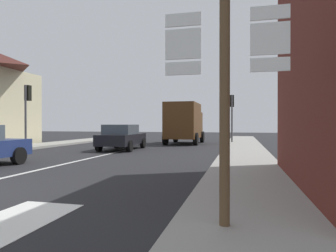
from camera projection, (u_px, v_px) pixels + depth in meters
ground_plane at (117, 152)px, 16.03m from camera, size 80.00×80.00×0.00m
sidewalk_right at (246, 158)px, 12.54m from camera, size 2.30×44.00×0.14m
lane_centre_stripe at (77, 161)px, 12.14m from camera, size 0.16×12.00×0.01m
lane_turn_arrow at (12, 221)px, 4.64m from camera, size 1.20×2.20×0.01m
sedan_far at (122, 137)px, 17.62m from camera, size 2.14×4.28×1.47m
delivery_truck at (184, 122)px, 22.93m from camera, size 2.51×5.02×3.05m
route_sign_post at (225, 94)px, 4.06m from camera, size 1.66×0.14×3.20m
traffic_light_near_left at (27, 102)px, 17.68m from camera, size 0.30×0.49×3.77m
traffic_light_far_right at (232, 108)px, 23.12m from camera, size 0.30×0.49×3.72m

